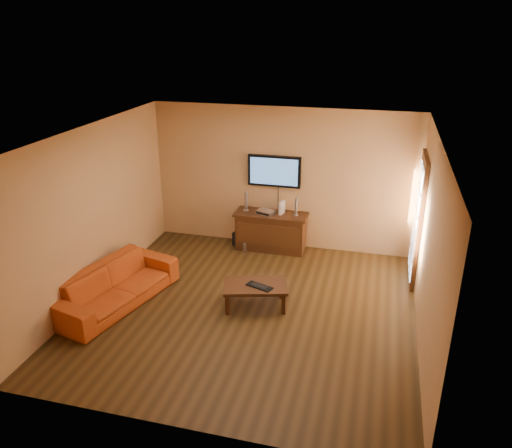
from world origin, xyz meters
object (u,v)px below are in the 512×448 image
(coffee_table, at_px, (255,287))
(game_console, at_px, (282,208))
(bottle, at_px, (245,248))
(keyboard, at_px, (259,286))
(media_console, at_px, (271,231))
(sofa, at_px, (115,279))
(television, at_px, (274,171))
(subwoofer, at_px, (241,238))
(speaker_right, at_px, (296,208))
(speaker_left, at_px, (246,202))
(av_receiver, at_px, (266,212))

(coffee_table, xyz_separation_m, game_console, (-0.04, 2.14, 0.53))
(bottle, height_order, keyboard, keyboard)
(media_console, height_order, sofa, sofa)
(television, bearing_deg, subwoofer, -165.51)
(television, height_order, sofa, television)
(subwoofer, relative_size, keyboard, 0.60)
(speaker_right, height_order, keyboard, speaker_right)
(speaker_left, height_order, av_receiver, speaker_left)
(subwoofer, distance_m, keyboard, 2.42)
(media_console, distance_m, bottle, 0.60)
(television, bearing_deg, game_console, -42.87)
(sofa, xyz_separation_m, keyboard, (2.21, 0.39, -0.02))
(television, relative_size, av_receiver, 3.16)
(television, distance_m, keyboard, 2.65)
(bottle, bearing_deg, television, 49.80)
(av_receiver, relative_size, game_console, 1.30)
(media_console, relative_size, bottle, 6.78)
(sofa, distance_m, bottle, 2.70)
(speaker_left, xyz_separation_m, av_receiver, (0.41, -0.07, -0.14))
(media_console, distance_m, sofa, 3.18)
(speaker_left, bearing_deg, keyboard, -69.58)
(av_receiver, bearing_deg, game_console, 34.80)
(television, relative_size, coffee_table, 0.93)
(media_console, relative_size, keyboard, 3.15)
(speaker_right, bearing_deg, game_console, 177.89)
(subwoofer, bearing_deg, sofa, -104.16)
(av_receiver, bearing_deg, bottle, -123.06)
(speaker_left, xyz_separation_m, keyboard, (0.82, -2.19, -0.52))
(sofa, bearing_deg, keyboard, -65.59)
(coffee_table, bearing_deg, game_console, 91.02)
(coffee_table, height_order, subwoofer, coffee_table)
(game_console, bearing_deg, sofa, -113.62)
(media_console, relative_size, av_receiver, 4.32)
(speaker_left, distance_m, bottle, 0.88)
(subwoofer, relative_size, bottle, 1.29)
(sofa, distance_m, speaker_right, 3.53)
(keyboard, bearing_deg, bottle, 112.24)
(bottle, bearing_deg, speaker_left, 99.71)
(television, xyz_separation_m, subwoofer, (-0.62, -0.16, -1.37))
(coffee_table, relative_size, game_console, 4.43)
(subwoofer, xyz_separation_m, bottle, (0.18, -0.36, -0.04))
(sofa, bearing_deg, bottle, -18.52)
(coffee_table, xyz_separation_m, bottle, (-0.68, 1.80, -0.23))
(media_console, distance_m, speaker_left, 0.74)
(sofa, relative_size, speaker_left, 5.58)
(speaker_right, relative_size, subwoofer, 1.27)
(speaker_left, bearing_deg, speaker_right, -0.48)
(coffee_table, bearing_deg, speaker_left, 109.07)
(television, xyz_separation_m, game_console, (0.20, -0.18, -0.65))
(television, bearing_deg, bottle, -130.20)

